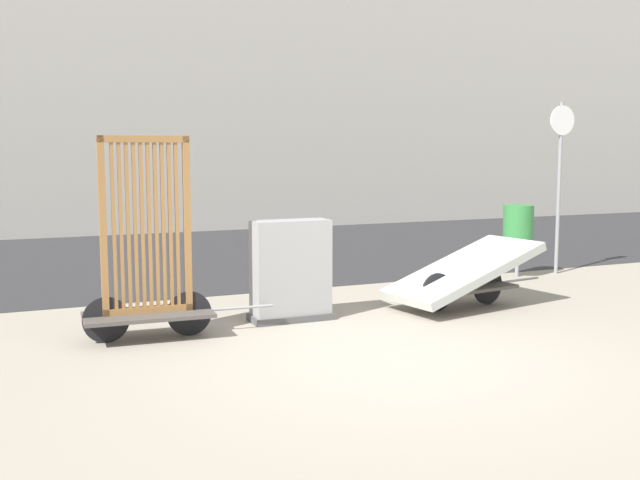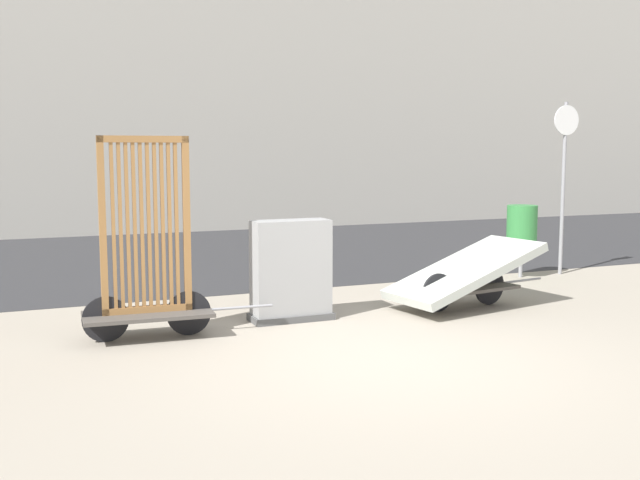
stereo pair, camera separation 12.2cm
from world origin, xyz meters
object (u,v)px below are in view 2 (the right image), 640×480
Objects in this scene: bike_cart_with_bedframe at (147,267)px; utility_cabinet at (291,274)px; sign_post at (564,168)px; bike_cart_with_mattress at (465,274)px; trash_bin at (522,229)px.

utility_cabinet is (1.70, 0.22, -0.22)m from bike_cart_with_bedframe.
bike_cart_with_mattress is at bearing -150.87° from sign_post.
sign_post is at bearing 15.18° from utility_cabinet.
sign_post reaches higher than utility_cabinet.
utility_cabinet is (-2.25, 0.22, 0.11)m from bike_cart_with_mattress.
sign_post is (5.17, 1.40, 1.16)m from utility_cabinet.
sign_post is at bearing 20.62° from bike_cart_with_mattress.
sign_post is at bearing 16.36° from bike_cart_with_bedframe.
bike_cart_with_bedframe is 0.78× the size of sign_post.
bike_cart_with_mattress is 2.27m from utility_cabinet.
bike_cart_with_bedframe is at bearing 171.49° from bike_cart_with_mattress.
utility_cabinet is 1.04× the size of trash_bin.
bike_cart_with_mattress is at bearing -142.61° from trash_bin.
sign_post is (0.78, -0.01, 0.94)m from trash_bin.
bike_cart_with_bedframe is 1.72m from utility_cabinet.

